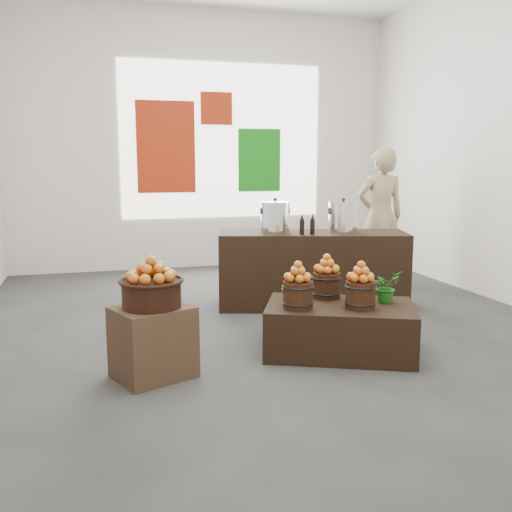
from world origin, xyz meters
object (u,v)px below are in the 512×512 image
object	(u,v)px
stock_pot_left	(275,218)
stock_pot_center	(343,218)
counter	(312,270)
shopper	(380,216)
wicker_basket	(152,294)
crate	(153,342)
display_table	(340,329)

from	to	relation	value
stock_pot_left	stock_pot_center	world-z (taller)	same
counter	shopper	world-z (taller)	shopper
wicker_basket	shopper	bearing A→B (deg)	38.65
stock_pot_left	wicker_basket	bearing A→B (deg)	-130.68
crate	wicker_basket	size ratio (longest dim) A/B	1.25
crate	counter	size ratio (longest dim) A/B	0.27
crate	stock_pot_center	size ratio (longest dim) A/B	1.72
wicker_basket	stock_pot_center	bearing A→B (deg)	35.00
crate	wicker_basket	bearing A→B (deg)	0.00
display_table	counter	distance (m)	1.68
display_table	stock_pot_left	world-z (taller)	stock_pot_left
stock_pot_left	counter	bearing A→B (deg)	-16.02
shopper	wicker_basket	bearing A→B (deg)	42.89
stock_pot_left	stock_pot_center	bearing A→B (deg)	-16.02
display_table	shopper	size ratio (longest dim) A/B	0.68
stock_pot_center	counter	bearing A→B (deg)	163.98
wicker_basket	shopper	xyz separation A→B (m)	(3.40, 2.72, 0.26)
stock_pot_left	stock_pot_center	size ratio (longest dim) A/B	1.00
wicker_basket	counter	bearing A→B (deg)	40.72
shopper	counter	bearing A→B (deg)	39.62
stock_pot_left	shopper	bearing A→B (deg)	25.46
wicker_basket	counter	size ratio (longest dim) A/B	0.21
stock_pot_left	stock_pot_center	xyz separation A→B (m)	(0.75, -0.22, 0.00)
crate	stock_pot_center	world-z (taller)	stock_pot_center
crate	stock_pot_left	xyz separation A→B (m)	(1.60, 1.86, 0.76)
shopper	display_table	bearing A→B (deg)	60.26
crate	display_table	distance (m)	1.66
counter	display_table	bearing A→B (deg)	-86.96
wicker_basket	stock_pot_left	size ratio (longest dim) A/B	1.38
counter	stock_pot_left	world-z (taller)	stock_pot_left
counter	stock_pot_left	xyz separation A→B (m)	(-0.42, 0.12, 0.61)
crate	shopper	xyz separation A→B (m)	(3.40, 2.72, 0.65)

